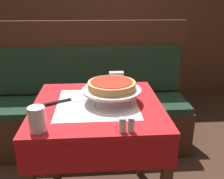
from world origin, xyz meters
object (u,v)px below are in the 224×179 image
object	(u,v)px
dining_table_front	(98,121)
napkin_holder	(116,78)
pizza_pan_stand	(112,90)
salt_shaker	(122,125)
deep_dish_pizza	(112,85)
booth_bench	(90,113)
dining_table_rear	(121,59)
pizza_server	(70,100)
water_glass_near	(37,119)
pepper_shaker	(131,125)
condiment_caddy	(126,44)

from	to	relation	value
dining_table_front	napkin_holder	distance (m)	0.39
pizza_pan_stand	salt_shaker	size ratio (longest dim) A/B	4.88
pizza_pan_stand	deep_dish_pizza	distance (m)	0.03
pizza_pan_stand	salt_shaker	distance (m)	0.35
booth_bench	napkin_holder	distance (m)	0.71
pizza_pan_stand	dining_table_front	bearing A→B (deg)	-172.31
dining_table_rear	pizza_server	xyz separation A→B (m)	(-0.47, -1.54, 0.13)
pizza_server	water_glass_near	world-z (taller)	water_glass_near
water_glass_near	deep_dish_pizza	bearing A→B (deg)	40.71
pizza_pan_stand	pepper_shaker	world-z (taller)	pizza_pan_stand
salt_shaker	napkin_holder	xyz separation A→B (m)	(0.03, 0.66, 0.01)
pizza_server	condiment_caddy	bearing A→B (deg)	71.66
dining_table_front	pizza_server	xyz separation A→B (m)	(-0.16, 0.05, 0.12)
condiment_caddy	napkin_holder	bearing A→B (deg)	-100.01
deep_dish_pizza	pepper_shaker	distance (m)	0.36
dining_table_rear	pizza_server	size ratio (longest dim) A/B	2.82
pizza_server	napkin_holder	distance (m)	0.41
dining_table_rear	booth_bench	xyz separation A→B (m)	(-0.37, -0.80, -0.32)
pepper_shaker	condiment_caddy	size ratio (longest dim) A/B	0.38
water_glass_near	pizza_pan_stand	bearing A→B (deg)	40.71
napkin_holder	pizza_server	bearing A→B (deg)	-138.18
pizza_server	booth_bench	bearing A→B (deg)	82.20
pepper_shaker	condiment_caddy	world-z (taller)	condiment_caddy
deep_dish_pizza	condiment_caddy	size ratio (longest dim) A/B	1.48
dining_table_rear	water_glass_near	distance (m)	1.99
booth_bench	dining_table_rear	bearing A→B (deg)	64.94
condiment_caddy	pepper_shaker	bearing A→B (deg)	-96.54
salt_shaker	pizza_pan_stand	bearing A→B (deg)	94.14
pizza_server	napkin_holder	bearing A→B (deg)	41.82
dining_table_front	deep_dish_pizza	size ratio (longest dim) A/B	2.86
dining_table_rear	condiment_caddy	distance (m)	0.20
dining_table_rear	deep_dish_pizza	size ratio (longest dim) A/B	2.84
booth_bench	deep_dish_pizza	bearing A→B (deg)	-79.54
dining_table_rear	deep_dish_pizza	distance (m)	1.62
booth_bench	condiment_caddy	size ratio (longest dim) A/B	9.73
dining_table_front	water_glass_near	size ratio (longest dim) A/B	6.60
booth_bench	pizza_server	distance (m)	0.88
water_glass_near	condiment_caddy	bearing A→B (deg)	71.79
napkin_holder	condiment_caddy	distance (m)	1.39
deep_dish_pizza	pizza_server	world-z (taller)	deep_dish_pizza
booth_bench	salt_shaker	bearing A→B (deg)	-81.44
booth_bench	pizza_server	world-z (taller)	booth_bench
booth_bench	water_glass_near	xyz separation A→B (m)	(-0.21, -1.10, 0.50)
pizza_server	salt_shaker	distance (m)	0.47
dining_table_front	pepper_shaker	distance (m)	0.39
pizza_server	napkin_holder	size ratio (longest dim) A/B	2.75
water_glass_near	pepper_shaker	xyz separation A→B (m)	(0.42, -0.04, -0.02)
water_glass_near	napkin_holder	world-z (taller)	water_glass_near
dining_table_rear	condiment_caddy	bearing A→B (deg)	55.31
water_glass_near	condiment_caddy	world-z (taller)	condiment_caddy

